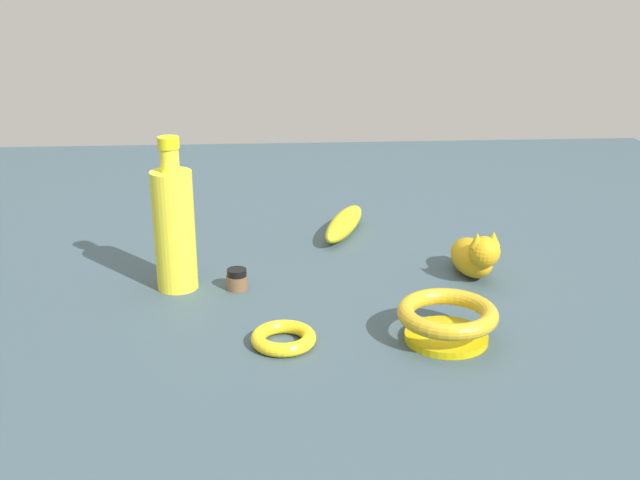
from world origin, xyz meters
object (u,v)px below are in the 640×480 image
Objects in this scene: bangle at (284,338)px; cat_figurine at (475,255)px; nail_polish_jar at (237,279)px; bottle_tall at (174,227)px; bowl at (447,319)px; banana at (344,224)px.

bangle is 0.39m from cat_figurine.
nail_polish_jar is 0.14× the size of bottle_tall.
nail_polish_jar is 0.13m from bottle_tall.
bottle_tall is 0.49m from cat_figurine.
bowl is at bearing -23.24° from cat_figurine.
nail_polish_jar is at bearing -160.26° from bangle.
banana is (-0.45, 0.13, 0.01)m from bangle.
bowl reaches higher than nail_polish_jar.
nail_polish_jar is 0.24× the size of cat_figurine.
bowl reaches higher than bangle.
bottle_tall is (-0.21, -0.17, 0.09)m from bangle.
bowl is 0.71× the size of banana.
cat_figurine is at bearing 91.32° from bottle_tall.
bottle_tall reaches higher than cat_figurine.
bangle is at bearing -55.61° from cat_figurine.
cat_figurine is (-0.02, 0.39, 0.02)m from nail_polish_jar.
nail_polish_jar is at bearing -123.69° from bowl.
banana reaches higher than bangle.
bangle is 0.65× the size of bowl.
bangle is 0.21m from nail_polish_jar.
cat_figurine is at bearing 124.39° from bangle.
banana is at bearing -139.17° from cat_figurine.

